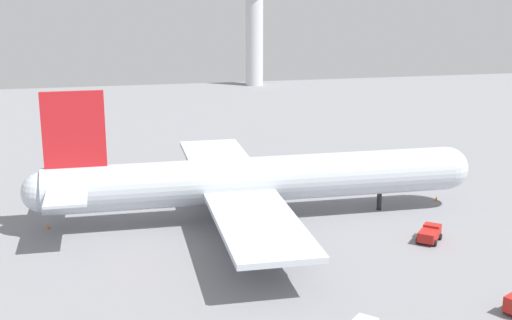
{
  "coord_description": "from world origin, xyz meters",
  "views": [
    {
      "loc": [
        -19.83,
        -94.02,
        34.25
      ],
      "look_at": [
        0.0,
        0.0,
        8.68
      ],
      "focal_mm": 49.75,
      "sensor_mm": 36.0,
      "label": 1
    }
  ],
  "objects_px": {
    "safety_cone_nose": "(436,199)",
    "control_tower": "(254,20)",
    "maintenance_van": "(418,164)",
    "catering_truck": "(430,234)",
    "safety_cone_tail": "(48,227)",
    "cargo_airplane": "(254,180)"
  },
  "relations": [
    {
      "from": "maintenance_van",
      "to": "safety_cone_nose",
      "type": "xyz_separation_m",
      "value": [
        -4.8,
        -17.24,
        -0.71
      ]
    },
    {
      "from": "cargo_airplane",
      "to": "control_tower",
      "type": "xyz_separation_m",
      "value": [
        25.25,
        121.03,
        14.36
      ]
    },
    {
      "from": "safety_cone_tail",
      "to": "control_tower",
      "type": "distance_m",
      "value": 132.56
    },
    {
      "from": "control_tower",
      "to": "cargo_airplane",
      "type": "bearing_deg",
      "value": -101.78
    },
    {
      "from": "cargo_airplane",
      "to": "maintenance_van",
      "type": "relative_size",
      "value": 15.7
    },
    {
      "from": "catering_truck",
      "to": "safety_cone_tail",
      "type": "relative_size",
      "value": 6.69
    },
    {
      "from": "catering_truck",
      "to": "control_tower",
      "type": "bearing_deg",
      "value": 88.05
    },
    {
      "from": "cargo_airplane",
      "to": "safety_cone_nose",
      "type": "distance_m",
      "value": 29.71
    },
    {
      "from": "maintenance_van",
      "to": "safety_cone_nose",
      "type": "bearing_deg",
      "value": -105.55
    },
    {
      "from": "cargo_airplane",
      "to": "safety_cone_nose",
      "type": "relative_size",
      "value": 84.96
    },
    {
      "from": "cargo_airplane",
      "to": "catering_truck",
      "type": "distance_m",
      "value": 25.08
    },
    {
      "from": "safety_cone_tail",
      "to": "control_tower",
      "type": "xyz_separation_m",
      "value": [
        53.94,
        119.47,
        19.74
      ]
    },
    {
      "from": "maintenance_van",
      "to": "safety_cone_nose",
      "type": "relative_size",
      "value": 5.41
    },
    {
      "from": "safety_cone_nose",
      "to": "control_tower",
      "type": "bearing_deg",
      "value": 91.88
    },
    {
      "from": "safety_cone_nose",
      "to": "safety_cone_tail",
      "type": "height_order",
      "value": "safety_cone_nose"
    },
    {
      "from": "catering_truck",
      "to": "safety_cone_tail",
      "type": "distance_m",
      "value": 51.58
    },
    {
      "from": "cargo_airplane",
      "to": "maintenance_van",
      "type": "height_order",
      "value": "cargo_airplane"
    },
    {
      "from": "safety_cone_nose",
      "to": "control_tower",
      "type": "xyz_separation_m",
      "value": [
        -3.9,
        118.92,
        19.7
      ]
    },
    {
      "from": "maintenance_van",
      "to": "safety_cone_tail",
      "type": "distance_m",
      "value": 65.12
    },
    {
      "from": "safety_cone_nose",
      "to": "safety_cone_tail",
      "type": "bearing_deg",
      "value": -179.45
    },
    {
      "from": "safety_cone_nose",
      "to": "control_tower",
      "type": "distance_m",
      "value": 120.6
    },
    {
      "from": "control_tower",
      "to": "maintenance_van",
      "type": "bearing_deg",
      "value": -85.11
    }
  ]
}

